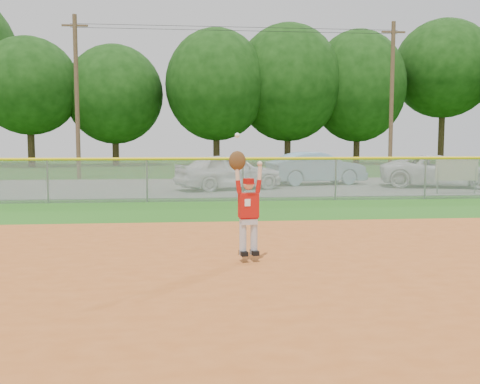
% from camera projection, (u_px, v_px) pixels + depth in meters
% --- Properties ---
extents(ground, '(120.00, 120.00, 0.00)m').
position_uv_depth(ground, '(304.00, 268.00, 8.92)').
color(ground, '#205613').
rests_on(ground, ground).
extents(clay_infield, '(24.00, 16.00, 0.04)m').
position_uv_depth(clay_infield, '(363.00, 329.00, 5.95)').
color(clay_infield, '#AA521E').
rests_on(clay_infield, ground).
extents(parking_strip, '(44.00, 10.00, 0.03)m').
position_uv_depth(parking_strip, '(230.00, 186.00, 24.77)').
color(parking_strip, slate).
rests_on(parking_strip, ground).
extents(car_white_a, '(4.96, 3.33, 1.57)m').
position_uv_depth(car_white_a, '(229.00, 171.00, 22.99)').
color(car_white_a, white).
rests_on(car_white_a, parking_strip).
extents(car_blue, '(4.96, 2.59, 1.56)m').
position_uv_depth(car_blue, '(316.00, 168.00, 25.69)').
color(car_blue, '#7DA6BB').
rests_on(car_blue, parking_strip).
extents(car_white_b, '(5.68, 3.79, 1.45)m').
position_uv_depth(car_white_b, '(439.00, 171.00, 24.26)').
color(car_white_b, white).
rests_on(car_white_b, parking_strip).
extents(sponsor_sign, '(1.68, 0.19, 1.49)m').
position_uv_depth(sponsor_sign, '(457.00, 170.00, 21.02)').
color(sponsor_sign, gray).
rests_on(sponsor_sign, ground).
extents(outfield_fence, '(40.06, 0.10, 1.55)m').
position_uv_depth(outfield_fence, '(243.00, 176.00, 18.74)').
color(outfield_fence, gray).
rests_on(outfield_fence, ground).
extents(power_lines, '(19.40, 0.24, 9.00)m').
position_uv_depth(power_lines, '(239.00, 96.00, 30.37)').
color(power_lines, '#4C3823').
rests_on(power_lines, ground).
extents(tree_line, '(62.37, 13.00, 14.43)m').
position_uv_depth(tree_line, '(221.00, 78.00, 45.85)').
color(tree_line, '#422D1C').
rests_on(tree_line, ground).
extents(ballplayer, '(0.60, 0.28, 2.09)m').
position_uv_depth(ballplayer, '(247.00, 204.00, 9.13)').
color(ballplayer, silver).
rests_on(ballplayer, ground).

